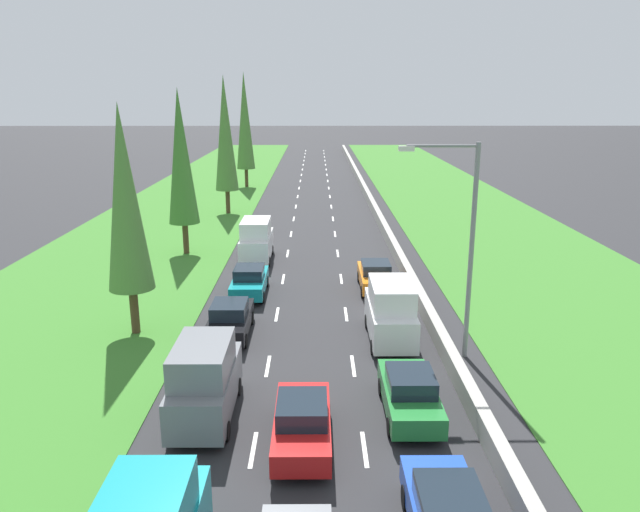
% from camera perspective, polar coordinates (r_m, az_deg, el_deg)
% --- Properties ---
extents(ground_plane, '(300.00, 300.00, 0.00)m').
position_cam_1_polar(ground_plane, '(62.64, -0.60, 5.18)').
color(ground_plane, '#28282B').
rests_on(ground_plane, ground).
extents(grass_verge_left, '(14.00, 140.00, 0.04)m').
position_cam_1_polar(grass_verge_left, '(63.94, -12.06, 5.07)').
color(grass_verge_left, '#387528').
rests_on(grass_verge_left, ground).
extents(grass_verge_right, '(14.00, 140.00, 0.04)m').
position_cam_1_polar(grass_verge_right, '(64.20, 12.36, 5.10)').
color(grass_verge_right, '#387528').
rests_on(grass_verge_right, ground).
extents(median_barrier, '(0.44, 120.00, 0.85)m').
position_cam_1_polar(median_barrier, '(62.80, 4.63, 5.56)').
color(median_barrier, '#9E9B93').
rests_on(median_barrier, ground).
extents(lane_markings, '(3.64, 116.00, 0.01)m').
position_cam_1_polar(lane_markings, '(62.64, -0.60, 5.19)').
color(lane_markings, white).
rests_on(lane_markings, ground).
extents(green_sedan_right_lane, '(1.82, 4.50, 1.64)m').
position_cam_1_polar(green_sedan_right_lane, '(21.57, 8.47, -12.70)').
color(green_sedan_right_lane, '#237A33').
rests_on(green_sedan_right_lane, ground).
extents(grey_van_left_lane, '(1.96, 4.90, 2.82)m').
position_cam_1_polar(grey_van_left_lane, '(21.27, -10.83, -11.46)').
color(grey_van_left_lane, slate).
rests_on(grey_van_left_lane, ground).
extents(white_van_right_lane, '(1.96, 4.90, 2.82)m').
position_cam_1_polar(white_van_right_lane, '(27.19, 6.68, -5.25)').
color(white_van_right_lane, white).
rests_on(white_van_right_lane, ground).
extents(orange_sedan_right_lane, '(1.82, 4.50, 1.64)m').
position_cam_1_polar(orange_sedan_right_lane, '(34.37, 5.26, -1.87)').
color(orange_sedan_right_lane, orange).
rests_on(orange_sedan_right_lane, ground).
extents(black_sedan_left_lane, '(1.82, 4.50, 1.64)m').
position_cam_1_polar(black_sedan_left_lane, '(28.08, -8.50, -5.92)').
color(black_sedan_left_lane, black).
rests_on(black_sedan_left_lane, ground).
extents(teal_sedan_left_lane, '(1.82, 4.50, 1.64)m').
position_cam_1_polar(teal_sedan_left_lane, '(33.52, -6.68, -2.35)').
color(teal_sedan_left_lane, teal).
rests_on(teal_sedan_left_lane, ground).
extents(white_van_left_lane, '(1.96, 4.90, 2.82)m').
position_cam_1_polar(white_van_left_lane, '(40.21, -6.03, 1.50)').
color(white_van_left_lane, white).
rests_on(white_van_left_lane, ground).
extents(red_sedan_centre_lane, '(1.82, 4.50, 1.64)m').
position_cam_1_polar(red_sedan_centre_lane, '(19.68, -1.69, -15.44)').
color(red_sedan_centre_lane, red).
rests_on(red_sedan_centre_lane, ground).
extents(poplar_tree_second, '(2.06, 2.06, 10.52)m').
position_cam_1_polar(poplar_tree_second, '(27.98, -17.95, 5.11)').
color(poplar_tree_second, '#4C3823').
rests_on(poplar_tree_second, ground).
extents(poplar_tree_third, '(2.08, 2.08, 11.25)m').
position_cam_1_polar(poplar_tree_third, '(41.95, -13.01, 9.08)').
color(poplar_tree_third, '#4C3823').
rests_on(poplar_tree_third, ground).
extents(poplar_tree_fourth, '(2.11, 2.11, 12.47)m').
position_cam_1_polar(poplar_tree_fourth, '(56.07, -8.95, 11.34)').
color(poplar_tree_fourth, '#4C3823').
rests_on(poplar_tree_fourth, ground).
extents(poplar_tree_fifth, '(2.13, 2.13, 13.26)m').
position_cam_1_polar(poplar_tree_fifth, '(72.25, -7.13, 12.53)').
color(poplar_tree_fifth, '#4C3823').
rests_on(poplar_tree_fifth, ground).
extents(street_light_mast, '(3.20, 0.28, 9.00)m').
position_cam_1_polar(street_light_mast, '(25.01, 13.44, 1.80)').
color(street_light_mast, gray).
rests_on(street_light_mast, ground).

